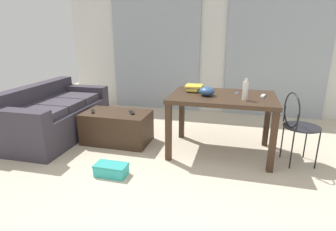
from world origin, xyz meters
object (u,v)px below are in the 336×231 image
(coffee_table, at_px, (117,127))
(bowl, at_px, (207,91))
(wire_chair, at_px, (297,121))
(craft_table, at_px, (222,103))
(bottle_near, at_px, (245,91))
(scissors, at_px, (237,93))
(tv_remote_primary, at_px, (132,113))
(book_stack, at_px, (194,88))
(shoebox, at_px, (111,170))
(tv_remote_on_table, at_px, (263,96))
(tv_remote_secondary, at_px, (93,111))
(couch, at_px, (54,116))

(coffee_table, bearing_deg, bowl, -2.28)
(coffee_table, distance_m, wire_chair, 2.33)
(craft_table, distance_m, bottle_near, 0.39)
(scissors, xyz_separation_m, tv_remote_primary, (-1.39, -0.19, -0.32))
(craft_table, relative_size, bowl, 6.82)
(wire_chair, xyz_separation_m, book_stack, (-1.24, 0.26, 0.27))
(bowl, bearing_deg, coffee_table, 177.72)
(book_stack, bearing_deg, bottle_near, -28.80)
(bottle_near, relative_size, shoebox, 0.70)
(book_stack, distance_m, tv_remote_primary, 0.92)
(tv_remote_on_table, relative_size, tv_remote_secondary, 0.86)
(tv_remote_primary, height_order, shoebox, tv_remote_primary)
(couch, height_order, wire_chair, wire_chair)
(tv_remote_primary, bearing_deg, tv_remote_on_table, -31.09)
(book_stack, bearing_deg, wire_chair, -11.71)
(couch, height_order, scissors, scissors)
(coffee_table, distance_m, craft_table, 1.51)
(craft_table, bearing_deg, shoebox, -140.24)
(bowl, height_order, shoebox, bowl)
(bottle_near, bearing_deg, shoebox, -151.86)
(bowl, relative_size, tv_remote_primary, 1.10)
(couch, relative_size, book_stack, 5.82)
(book_stack, bearing_deg, tv_remote_secondary, -169.96)
(book_stack, bearing_deg, bowl, -50.51)
(bowl, xyz_separation_m, tv_remote_on_table, (0.66, 0.10, -0.04))
(tv_remote_on_table, distance_m, shoebox, 1.97)
(scissors, bearing_deg, book_stack, -177.17)
(craft_table, height_order, tv_remote_secondary, craft_table)
(shoebox, bearing_deg, wire_chair, 22.75)
(tv_remote_secondary, bearing_deg, bowl, -31.49)
(scissors, relative_size, tv_remote_primary, 0.59)
(bottle_near, bearing_deg, couch, 176.87)
(wire_chair, distance_m, tv_remote_secondary, 2.63)
(book_stack, height_order, tv_remote_on_table, book_stack)
(tv_remote_on_table, bearing_deg, bowl, -157.57)
(couch, relative_size, tv_remote_secondary, 9.72)
(book_stack, relative_size, tv_remote_on_table, 1.95)
(bowl, xyz_separation_m, tv_remote_secondary, (-1.58, -0.01, -0.37))
(scissors, bearing_deg, couch, -174.93)
(coffee_table, relative_size, wire_chair, 1.06)
(scissors, distance_m, tv_remote_secondary, 1.98)
(craft_table, relative_size, tv_remote_secondary, 7.17)
(couch, xyz_separation_m, tv_remote_on_table, (2.92, 0.07, 0.46))
(bottle_near, height_order, tv_remote_primary, bottle_near)
(bowl, height_order, tv_remote_on_table, bowl)
(coffee_table, xyz_separation_m, book_stack, (1.06, 0.19, 0.59))
(book_stack, bearing_deg, shoebox, -123.73)
(wire_chair, xyz_separation_m, scissors, (-0.69, 0.29, 0.23))
(craft_table, distance_m, shoebox, 1.56)
(craft_table, relative_size, book_stack, 4.29)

